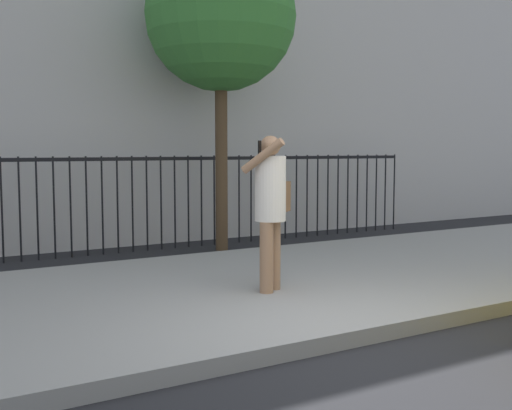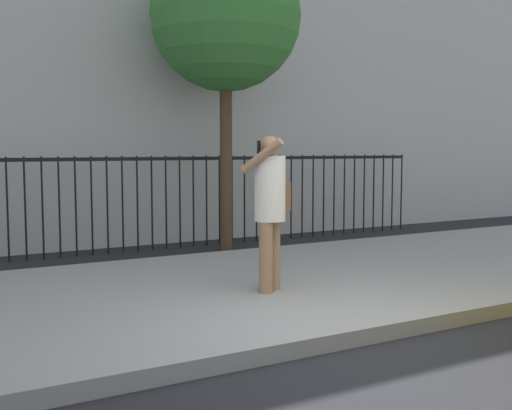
{
  "view_description": "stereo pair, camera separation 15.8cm",
  "coord_description": "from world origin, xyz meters",
  "views": [
    {
      "loc": [
        -3.56,
        -4.09,
        1.7
      ],
      "look_at": [
        0.15,
        1.99,
        1.08
      ],
      "focal_mm": 44.35,
      "sensor_mm": 36.0,
      "label": 1
    },
    {
      "loc": [
        -3.42,
        -4.17,
        1.7
      ],
      "look_at": [
        0.15,
        1.99,
        1.08
      ],
      "focal_mm": 44.35,
      "sensor_mm": 36.0,
      "label": 2
    }
  ],
  "objects": [
    {
      "name": "ground_plane",
      "position": [
        0.0,
        0.0,
        0.0
      ],
      "size": [
        60.0,
        60.0,
        0.0
      ],
      "primitive_type": "plane",
      "color": "black"
    },
    {
      "name": "sidewalk",
      "position": [
        0.0,
        2.2,
        0.07
      ],
      "size": [
        28.0,
        4.4,
        0.15
      ],
      "primitive_type": "cube",
      "color": "gray",
      "rests_on": "ground"
    },
    {
      "name": "iron_fence",
      "position": [
        0.0,
        5.9,
        1.02
      ],
      "size": [
        12.03,
        0.04,
        1.6
      ],
      "color": "black",
      "rests_on": "ground"
    },
    {
      "name": "pedestrian_on_phone",
      "position": [
        0.17,
        1.7,
        1.14
      ],
      "size": [
        0.72,
        0.63,
        1.71
      ],
      "color": "#936B4C",
      "rests_on": "sidewalk"
    },
    {
      "name": "street_tree_near",
      "position": [
        1.48,
        5.29,
        3.89
      ],
      "size": [
        2.5,
        2.5,
        5.16
      ],
      "color": "#4C3823",
      "rests_on": "ground"
    }
  ]
}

